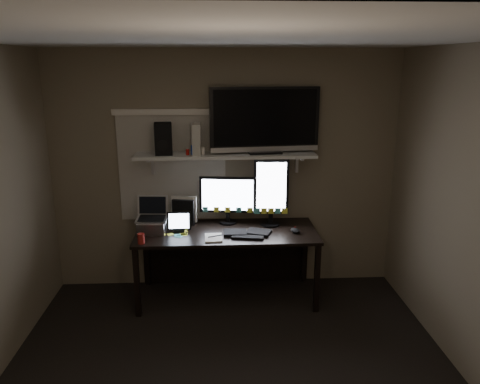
{
  "coord_description": "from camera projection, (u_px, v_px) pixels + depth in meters",
  "views": [
    {
      "loc": [
        -0.09,
        -2.98,
        2.36
      ],
      "look_at": [
        0.13,
        1.25,
        1.18
      ],
      "focal_mm": 35.0,
      "sensor_mm": 36.0,
      "label": 1
    }
  ],
  "objects": [
    {
      "name": "window_blinds",
      "position": [
        172.0,
        168.0,
        4.85
      ],
      "size": [
        1.1,
        0.02,
        1.1
      ],
      "primitive_type": "cube",
      "color": "beige",
      "rests_on": "back_wall"
    },
    {
      "name": "back_wall",
      "position": [
        225.0,
        172.0,
        4.9
      ],
      "size": [
        3.6,
        0.0,
        3.6
      ],
      "primitive_type": "plane",
      "rotation": [
        1.57,
        0.0,
        0.0
      ],
      "color": "#796C56",
      "rests_on": "floor"
    },
    {
      "name": "desk",
      "position": [
        226.0,
        243.0,
        4.85
      ],
      "size": [
        1.8,
        0.75,
        0.73
      ],
      "color": "black",
      "rests_on": "floor"
    },
    {
      "name": "laptop",
      "position": [
        152.0,
        216.0,
        4.6
      ],
      "size": [
        0.32,
        0.27,
        0.34
      ],
      "primitive_type": "cube",
      "rotation": [
        0.0,
        0.0,
        -0.07
      ],
      "color": "silver",
      "rests_on": "desk"
    },
    {
      "name": "cup",
      "position": [
        141.0,
        239.0,
        4.34
      ],
      "size": [
        0.07,
        0.07,
        0.1
      ],
      "primitive_type": "cylinder",
      "rotation": [
        0.0,
        0.0,
        -0.03
      ],
      "color": "maroon",
      "rests_on": "desk"
    },
    {
      "name": "ceiling",
      "position": [
        230.0,
        38.0,
        2.84
      ],
      "size": [
        3.6,
        3.6,
        0.0
      ],
      "primitive_type": "plane",
      "rotation": [
        3.14,
        0.0,
        0.0
      ],
      "color": "silver",
      "rests_on": "back_wall"
    },
    {
      "name": "game_console",
      "position": [
        197.0,
        139.0,
        4.61
      ],
      "size": [
        0.08,
        0.25,
        0.3
      ],
      "primitive_type": "cube",
      "rotation": [
        0.0,
        0.0,
        0.01
      ],
      "color": "silver",
      "rests_on": "wall_shelf"
    },
    {
      "name": "bottles",
      "position": [
        195.0,
        148.0,
        4.58
      ],
      "size": [
        0.21,
        0.1,
        0.13
      ],
      "primitive_type": null,
      "rotation": [
        0.0,
        0.0,
        -0.28
      ],
      "color": "#A50F0C",
      "rests_on": "wall_shelf"
    },
    {
      "name": "wall_shelf",
      "position": [
        226.0,
        155.0,
        4.68
      ],
      "size": [
        1.8,
        0.35,
        0.03
      ],
      "primitive_type": "cube",
      "color": "silver",
      "rests_on": "back_wall"
    },
    {
      "name": "tablet",
      "position": [
        179.0,
        222.0,
        4.63
      ],
      "size": [
        0.24,
        0.1,
        0.21
      ],
      "primitive_type": "cube",
      "rotation": [
        0.0,
        0.0,
        0.01
      ],
      "color": "black",
      "rests_on": "desk"
    },
    {
      "name": "sticky_notes",
      "position": [
        172.0,
        234.0,
        4.58
      ],
      "size": [
        0.31,
        0.27,
        0.0
      ],
      "primitive_type": null,
      "rotation": [
        0.0,
        0.0,
        -0.29
      ],
      "color": "#FAFB44",
      "rests_on": "desk"
    },
    {
      "name": "monitor_landscape",
      "position": [
        228.0,
        200.0,
        4.85
      ],
      "size": [
        0.59,
        0.13,
        0.51
      ],
      "primitive_type": "cube",
      "rotation": [
        0.0,
        0.0,
        -0.11
      ],
      "color": "black",
      "rests_on": "desk"
    },
    {
      "name": "monitor_portrait",
      "position": [
        271.0,
        192.0,
        4.76
      ],
      "size": [
        0.36,
        0.08,
        0.71
      ],
      "primitive_type": "cube",
      "rotation": [
        0.0,
        0.0,
        -0.05
      ],
      "color": "black",
      "rests_on": "desk"
    },
    {
      "name": "notepad",
      "position": [
        214.0,
        238.0,
        4.48
      ],
      "size": [
        0.17,
        0.23,
        0.01
      ],
      "primitive_type": "cube",
      "rotation": [
        0.0,
        0.0,
        0.03
      ],
      "color": "white",
      "rests_on": "desk"
    },
    {
      "name": "speaker",
      "position": [
        163.0,
        139.0,
        4.6
      ],
      "size": [
        0.19,
        0.22,
        0.31
      ],
      "primitive_type": "cube",
      "rotation": [
        0.0,
        0.0,
        0.1
      ],
      "color": "black",
      "rests_on": "wall_shelf"
    },
    {
      "name": "tv",
      "position": [
        265.0,
        120.0,
        4.61
      ],
      "size": [
        1.1,
        0.31,
        0.65
      ],
      "primitive_type": "cube",
      "rotation": [
        0.0,
        0.0,
        0.11
      ],
      "color": "black",
      "rests_on": "wall_shelf"
    },
    {
      "name": "mouse",
      "position": [
        295.0,
        230.0,
        4.63
      ],
      "size": [
        0.11,
        0.14,
        0.04
      ],
      "primitive_type": "ellipsoid",
      "rotation": [
        0.0,
        0.0,
        0.34
      ],
      "color": "black",
      "rests_on": "desk"
    },
    {
      "name": "file_sorter",
      "position": [
        184.0,
        210.0,
        4.85
      ],
      "size": [
        0.24,
        0.15,
        0.29
      ],
      "primitive_type": "cube",
      "rotation": [
        0.0,
        0.0,
        -0.22
      ],
      "color": "black",
      "rests_on": "desk"
    },
    {
      "name": "keyboard",
      "position": [
        247.0,
        233.0,
        4.59
      ],
      "size": [
        0.5,
        0.27,
        0.03
      ],
      "primitive_type": "cube",
      "rotation": [
        0.0,
        0.0,
        -0.18
      ],
      "color": "black",
      "rests_on": "desk"
    }
  ]
}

